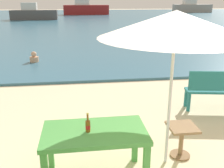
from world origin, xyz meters
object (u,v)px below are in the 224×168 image
object	(u,v)px
patio_umbrella	(175,24)
boat_fishing_trawler	(33,14)
beer_bottle_amber	(88,125)
swimmer_person	(34,58)
bench_teal_center	(214,88)
picnic_table_green	(95,138)
boat_barge	(192,7)
boat_tanker	(86,9)
side_table_wood	(182,137)

from	to	relation	value
patio_umbrella	boat_fishing_trawler	world-z (taller)	patio_umbrella
beer_bottle_amber	patio_umbrella	world-z (taller)	patio_umbrella
swimmer_person	patio_umbrella	bearing A→B (deg)	-66.53
bench_teal_center	swimmer_person	xyz separation A→B (m)	(-4.68, 5.10, -0.30)
patio_umbrella	beer_bottle_amber	bearing A→B (deg)	-167.44
picnic_table_green	bench_teal_center	bearing A→B (deg)	35.79
beer_bottle_amber	bench_teal_center	size ratio (longest dim) A/B	0.21
boat_barge	boat_tanker	size ratio (longest dim) A/B	0.98
beer_bottle_amber	side_table_wood	distance (m)	1.62
picnic_table_green	bench_teal_center	world-z (taller)	bench_teal_center
patio_umbrella	swimmer_person	world-z (taller)	patio_umbrella
swimmer_person	picnic_table_green	bearing A→B (deg)	-75.30
picnic_table_green	beer_bottle_amber	xyz separation A→B (m)	(-0.09, -0.02, 0.20)
bench_teal_center	boat_barge	xyz separation A→B (m)	(16.84, 39.49, 0.39)
swimmer_person	boat_tanker	world-z (taller)	boat_tanker
bench_teal_center	patio_umbrella	bearing A→B (deg)	-133.66
picnic_table_green	patio_umbrella	bearing A→B (deg)	12.70
boat_tanker	boat_fishing_trawler	bearing A→B (deg)	-124.85
patio_umbrella	bench_teal_center	world-z (taller)	patio_umbrella
side_table_wood	bench_teal_center	bearing A→B (deg)	49.67
side_table_wood	swimmer_person	bearing A→B (deg)	115.86
bench_teal_center	swimmer_person	size ratio (longest dim) A/B	3.03
boat_barge	swimmer_person	bearing A→B (deg)	-122.03
swimmer_person	beer_bottle_amber	bearing A→B (deg)	-75.98
bench_teal_center	picnic_table_green	bearing A→B (deg)	-144.21
picnic_table_green	beer_bottle_amber	world-z (taller)	beer_bottle_amber
patio_umbrella	side_table_wood	distance (m)	1.79
boat_barge	boat_fishing_trawler	size ratio (longest dim) A/B	1.25
swimmer_person	boat_barge	world-z (taller)	boat_barge
swimmer_person	boat_barge	size ratio (longest dim) A/B	0.06
side_table_wood	boat_barge	size ratio (longest dim) A/B	0.08
patio_umbrella	side_table_wood	size ratio (longest dim) A/B	4.26
boat_tanker	patio_umbrella	bearing A→B (deg)	-90.21
swimmer_person	boat_fishing_trawler	distance (m)	21.81
beer_bottle_amber	bench_teal_center	world-z (taller)	beer_bottle_amber
bench_teal_center	boat_barge	bearing A→B (deg)	66.91
side_table_wood	boat_fishing_trawler	world-z (taller)	boat_fishing_trawler
boat_barge	beer_bottle_amber	bearing A→B (deg)	-115.41
bench_teal_center	boat_tanker	world-z (taller)	boat_tanker
bench_teal_center	swimmer_person	world-z (taller)	bench_teal_center
patio_umbrella	bench_teal_center	distance (m)	2.91
beer_bottle_amber	side_table_wood	bearing A→B (deg)	14.58
boat_barge	boat_fishing_trawler	xyz separation A→B (m)	(-24.67, -12.81, -0.17)
patio_umbrella	boat_barge	world-z (taller)	boat_barge
side_table_wood	swimmer_person	size ratio (longest dim) A/B	1.32
boat_fishing_trawler	boat_tanker	xyz separation A→B (m)	(6.28, 9.01, 0.19)
patio_umbrella	boat_tanker	xyz separation A→B (m)	(0.14, 37.47, -1.17)
patio_umbrella	boat_fishing_trawler	size ratio (longest dim) A/B	0.44
picnic_table_green	boat_tanker	bearing A→B (deg)	88.10
boat_fishing_trawler	boat_barge	bearing A→B (deg)	27.44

